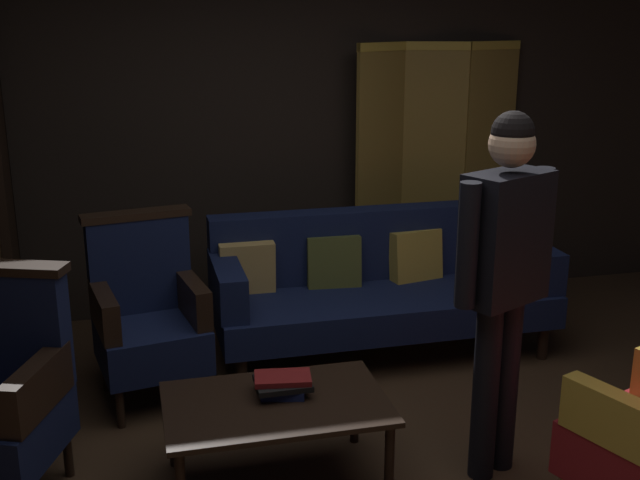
{
  "coord_description": "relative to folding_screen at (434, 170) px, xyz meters",
  "views": [
    {
      "loc": [
        -0.94,
        -3.02,
        2.09
      ],
      "look_at": [
        0.0,
        0.8,
        0.95
      ],
      "focal_mm": 44.01,
      "sensor_mm": 36.0,
      "label": 1
    }
  ],
  "objects": [
    {
      "name": "back_wall",
      "position": [
        -1.23,
        0.17,
        0.41
      ],
      "size": [
        7.2,
        0.1,
        2.8
      ],
      "primitive_type": "cube",
      "color": "black",
      "rests_on": "ground_plane"
    },
    {
      "name": "folding_screen",
      "position": [
        0.0,
        0.0,
        0.0
      ],
      "size": [
        1.29,
        0.25,
        1.9
      ],
      "color": "olive",
      "rests_on": "ground_plane"
    },
    {
      "name": "velvet_couch",
      "position": [
        -0.68,
        -0.82,
        -0.53
      ],
      "size": [
        2.12,
        0.78,
        0.88
      ],
      "color": "black",
      "rests_on": "ground_plane"
    },
    {
      "name": "coffee_table",
      "position": [
        -1.6,
        -2.18,
        -0.61
      ],
      "size": [
        1.0,
        0.64,
        0.42
      ],
      "color": "black",
      "rests_on": "ground_plane"
    },
    {
      "name": "armchair_wing_right",
      "position": [
        -2.13,
        -1.15,
        -0.5
      ],
      "size": [
        0.67,
        0.67,
        1.04
      ],
      "color": "black",
      "rests_on": "ground_plane"
    },
    {
      "name": "standing_figure",
      "position": [
        -0.6,
        -2.3,
        0.04
      ],
      "size": [
        0.54,
        0.36,
        1.7
      ],
      "color": "black",
      "rests_on": "ground_plane"
    },
    {
      "name": "book_navy_cloth",
      "position": [
        -1.56,
        -2.11,
        -0.55
      ],
      "size": [
        0.23,
        0.2,
        0.04
      ],
      "primitive_type": "cube",
      "rotation": [
        0.0,
        0.0,
        -0.22
      ],
      "color": "navy",
      "rests_on": "coffee_table"
    },
    {
      "name": "book_black_cloth",
      "position": [
        -1.56,
        -2.11,
        -0.51
      ],
      "size": [
        0.25,
        0.2,
        0.03
      ],
      "primitive_type": "cube",
      "rotation": [
        0.0,
        0.0,
        0.0
      ],
      "color": "black",
      "rests_on": "book_navy_cloth"
    },
    {
      "name": "book_red_leather",
      "position": [
        -1.56,
        -2.11,
        -0.49
      ],
      "size": [
        0.28,
        0.19,
        0.03
      ],
      "primitive_type": "cube",
      "rotation": [
        0.0,
        0.0,
        -0.15
      ],
      "color": "maroon",
      "rests_on": "book_black_cloth"
    }
  ]
}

